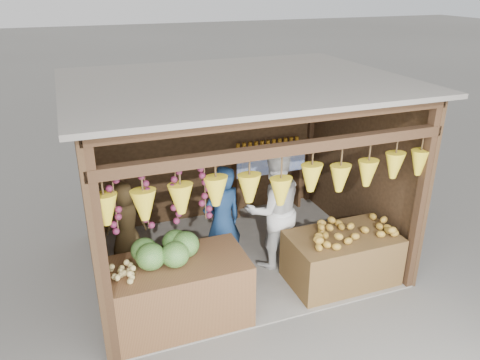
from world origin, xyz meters
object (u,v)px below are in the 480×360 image
at_px(counter_left, 176,293).
at_px(vendor_seated, 126,222).
at_px(counter_right, 341,258).
at_px(woman_standing, 274,209).
at_px(man_standing, 222,223).

distance_m(counter_left, vendor_seated, 1.31).
height_order(counter_right, vendor_seated, vendor_seated).
relative_size(counter_left, woman_standing, 0.97).
relative_size(woman_standing, vendor_seated, 1.59).
xyz_separation_m(counter_left, counter_right, (2.30, 0.06, -0.07)).
relative_size(counter_left, vendor_seated, 1.54).
xyz_separation_m(counter_left, vendor_seated, (-0.38, 1.18, 0.43)).
distance_m(woman_standing, vendor_seated, 2.02).
bearing_deg(counter_left, vendor_seated, 107.83).
bearing_deg(man_standing, counter_right, 138.49).
distance_m(counter_right, man_standing, 1.68).
distance_m(counter_left, woman_standing, 1.84).
relative_size(counter_left, counter_right, 1.18).
relative_size(counter_right, man_standing, 0.88).
bearing_deg(man_standing, counter_left, 26.90).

